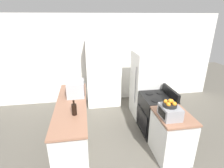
{
  "coord_description": "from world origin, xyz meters",
  "views": [
    {
      "loc": [
        -0.6,
        -1.99,
        2.5
      ],
      "look_at": [
        0.0,
        1.72,
        1.05
      ],
      "focal_mm": 28.0,
      "sensor_mm": 36.0,
      "label": 1
    }
  ],
  "objects_px": {
    "refrigerator": "(146,85)",
    "microwave": "(76,89)",
    "stove": "(156,114)",
    "toaster_oven": "(170,112)",
    "pantry_cabinet": "(103,74)",
    "wine_bottle": "(74,109)",
    "fruit_bowl": "(170,104)"
  },
  "relations": [
    {
      "from": "stove",
      "to": "refrigerator",
      "type": "xyz_separation_m",
      "value": [
        0.01,
        0.79,
        0.4
      ]
    },
    {
      "from": "stove",
      "to": "toaster_oven",
      "type": "height_order",
      "value": "toaster_oven"
    },
    {
      "from": "stove",
      "to": "toaster_oven",
      "type": "relative_size",
      "value": 2.79
    },
    {
      "from": "refrigerator",
      "to": "microwave",
      "type": "distance_m",
      "value": 1.82
    },
    {
      "from": "wine_bottle",
      "to": "toaster_oven",
      "type": "distance_m",
      "value": 1.65
    },
    {
      "from": "pantry_cabinet",
      "to": "stove",
      "type": "distance_m",
      "value": 1.94
    },
    {
      "from": "pantry_cabinet",
      "to": "stove",
      "type": "height_order",
      "value": "pantry_cabinet"
    },
    {
      "from": "wine_bottle",
      "to": "fruit_bowl",
      "type": "height_order",
      "value": "fruit_bowl"
    },
    {
      "from": "refrigerator",
      "to": "toaster_oven",
      "type": "bearing_deg",
      "value": -95.36
    },
    {
      "from": "pantry_cabinet",
      "to": "refrigerator",
      "type": "height_order",
      "value": "pantry_cabinet"
    },
    {
      "from": "refrigerator",
      "to": "fruit_bowl",
      "type": "relative_size",
      "value": 7.08
    },
    {
      "from": "wine_bottle",
      "to": "microwave",
      "type": "bearing_deg",
      "value": 89.78
    },
    {
      "from": "wine_bottle",
      "to": "stove",
      "type": "bearing_deg",
      "value": 15.25
    },
    {
      "from": "microwave",
      "to": "fruit_bowl",
      "type": "height_order",
      "value": "fruit_bowl"
    },
    {
      "from": "toaster_oven",
      "to": "fruit_bowl",
      "type": "xyz_separation_m",
      "value": [
        -0.02,
        0.01,
        0.15
      ]
    },
    {
      "from": "toaster_oven",
      "to": "pantry_cabinet",
      "type": "bearing_deg",
      "value": 109.78
    },
    {
      "from": "toaster_oven",
      "to": "fruit_bowl",
      "type": "relative_size",
      "value": 1.56
    },
    {
      "from": "pantry_cabinet",
      "to": "fruit_bowl",
      "type": "relative_size",
      "value": 7.93
    },
    {
      "from": "toaster_oven",
      "to": "stove",
      "type": "bearing_deg",
      "value": 80.24
    },
    {
      "from": "stove",
      "to": "toaster_oven",
      "type": "distance_m",
      "value": 1.0
    },
    {
      "from": "refrigerator",
      "to": "microwave",
      "type": "height_order",
      "value": "refrigerator"
    },
    {
      "from": "stove",
      "to": "wine_bottle",
      "type": "distance_m",
      "value": 1.9
    },
    {
      "from": "microwave",
      "to": "pantry_cabinet",
      "type": "bearing_deg",
      "value": 58.74
    },
    {
      "from": "microwave",
      "to": "wine_bottle",
      "type": "distance_m",
      "value": 0.83
    },
    {
      "from": "microwave",
      "to": "fruit_bowl",
      "type": "xyz_separation_m",
      "value": [
        1.59,
        -1.17,
        0.1
      ]
    },
    {
      "from": "toaster_oven",
      "to": "refrigerator",
      "type": "bearing_deg",
      "value": 84.64
    },
    {
      "from": "refrigerator",
      "to": "wine_bottle",
      "type": "height_order",
      "value": "refrigerator"
    },
    {
      "from": "pantry_cabinet",
      "to": "stove",
      "type": "relative_size",
      "value": 1.82
    },
    {
      "from": "stove",
      "to": "refrigerator",
      "type": "height_order",
      "value": "refrigerator"
    },
    {
      "from": "pantry_cabinet",
      "to": "wine_bottle",
      "type": "bearing_deg",
      "value": -109.95
    },
    {
      "from": "pantry_cabinet",
      "to": "refrigerator",
      "type": "relative_size",
      "value": 1.12
    },
    {
      "from": "pantry_cabinet",
      "to": "stove",
      "type": "xyz_separation_m",
      "value": [
        1.01,
        -1.58,
        -0.5
      ]
    }
  ]
}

